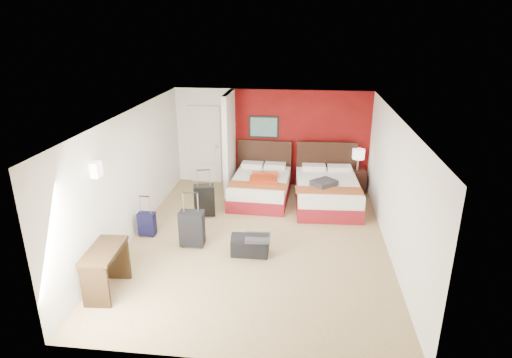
# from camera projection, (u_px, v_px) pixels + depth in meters

# --- Properties ---
(ground) EXTENTS (6.50, 6.50, 0.00)m
(ground) POSITION_uv_depth(u_px,v_px,m) (258.00, 240.00, 8.51)
(ground) COLOR tan
(ground) RESTS_ON ground
(room_walls) EXTENTS (5.02, 6.52, 2.50)m
(room_walls) POSITION_uv_depth(u_px,v_px,m) (202.00, 156.00, 9.55)
(room_walls) COLOR white
(room_walls) RESTS_ON ground
(red_accent_panel) EXTENTS (3.50, 0.04, 2.50)m
(red_accent_panel) POSITION_uv_depth(u_px,v_px,m) (301.00, 139.00, 11.01)
(red_accent_panel) COLOR maroon
(red_accent_panel) RESTS_ON ground
(partition_wall) EXTENTS (0.12, 1.20, 2.50)m
(partition_wall) POSITION_uv_depth(u_px,v_px,m) (229.00, 143.00, 10.62)
(partition_wall) COLOR silver
(partition_wall) RESTS_ON ground
(entry_door) EXTENTS (0.82, 0.06, 2.05)m
(entry_door) POSITION_uv_depth(u_px,v_px,m) (205.00, 145.00, 11.33)
(entry_door) COLOR silver
(entry_door) RESTS_ON ground
(bed_left) EXTENTS (1.41, 1.95, 0.57)m
(bed_left) POSITION_uv_depth(u_px,v_px,m) (260.00, 188.00, 10.37)
(bed_left) COLOR silver
(bed_left) RESTS_ON ground
(bed_right) EXTENTS (1.53, 2.11, 0.61)m
(bed_right) POSITION_uv_depth(u_px,v_px,m) (327.00, 193.00, 10.02)
(bed_right) COLOR silver
(bed_right) RESTS_ON ground
(red_suitcase_open) EXTENTS (0.70, 0.92, 0.11)m
(red_suitcase_open) POSITION_uv_depth(u_px,v_px,m) (264.00, 177.00, 10.15)
(red_suitcase_open) COLOR #A2290D
(red_suitcase_open) RESTS_ON bed_left
(jacket_bundle) EXTENTS (0.66, 0.65, 0.12)m
(jacket_bundle) POSITION_uv_depth(u_px,v_px,m) (324.00, 183.00, 9.62)
(jacket_bundle) COLOR #333338
(jacket_bundle) RESTS_ON bed_right
(nightstand) EXTENTS (0.46, 0.46, 0.58)m
(nightstand) POSITION_uv_depth(u_px,v_px,m) (356.00, 181.00, 10.84)
(nightstand) COLOR black
(nightstand) RESTS_ON ground
(table_lamp) EXTENTS (0.33, 0.33, 0.54)m
(table_lamp) POSITION_uv_depth(u_px,v_px,m) (358.00, 160.00, 10.65)
(table_lamp) COLOR white
(table_lamp) RESTS_ON nightstand
(suitcase_black) EXTENTS (0.51, 0.39, 0.68)m
(suitcase_black) POSITION_uv_depth(u_px,v_px,m) (204.00, 201.00, 9.49)
(suitcase_black) COLOR black
(suitcase_black) RESTS_ON ground
(suitcase_charcoal) EXTENTS (0.47, 0.30, 0.68)m
(suitcase_charcoal) POSITION_uv_depth(u_px,v_px,m) (192.00, 230.00, 8.19)
(suitcase_charcoal) COLOR black
(suitcase_charcoal) RESTS_ON ground
(suitcase_navy) EXTENTS (0.34, 0.21, 0.47)m
(suitcase_navy) POSITION_uv_depth(u_px,v_px,m) (147.00, 225.00, 8.62)
(suitcase_navy) COLOR black
(suitcase_navy) RESTS_ON ground
(duffel_bag) EXTENTS (0.68, 0.37, 0.35)m
(duffel_bag) POSITION_uv_depth(u_px,v_px,m) (250.00, 246.00, 7.94)
(duffel_bag) COLOR black
(duffel_bag) RESTS_ON ground
(jacket_draped) EXTENTS (0.47, 0.40, 0.06)m
(jacket_draped) POSITION_uv_depth(u_px,v_px,m) (258.00, 238.00, 7.81)
(jacket_draped) COLOR #343438
(jacket_draped) RESTS_ON duffel_bag
(desk) EXTENTS (0.53, 0.96, 0.78)m
(desk) POSITION_uv_depth(u_px,v_px,m) (106.00, 271.00, 6.74)
(desk) COLOR black
(desk) RESTS_ON ground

